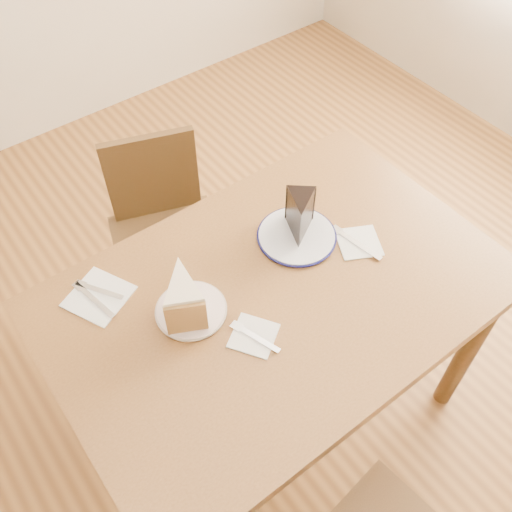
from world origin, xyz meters
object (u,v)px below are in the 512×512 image
Objects in this scene: table at (276,311)px; chair_far at (165,232)px; chocolate_cake at (300,218)px; carrot_cake at (183,294)px; plate_cream at (191,310)px; plate_navy at (297,236)px.

chair_far reaches higher than table.
chocolate_cake is (0.17, 0.11, 0.17)m from table.
plate_cream is at bearing -43.73° from carrot_cake.
chair_far is 5.64× the size of carrot_cake.
table is 6.79× the size of plate_cream.
plate_cream is at bearing 88.44° from chair_far.
chair_far is (-0.01, 0.62, -0.22)m from table.
table is 0.26m from chocolate_cake.
table is at bearing 74.47° from chocolate_cake.
table is 1.56× the size of chair_far.
chocolate_cake reaches higher than carrot_cake.
plate_cream is at bearing 160.32° from table.
table is 0.26m from plate_cream.
carrot_cake reaches higher than plate_cream.
plate_cream is 0.39m from chocolate_cake.
table is at bearing -144.90° from plate_navy.
plate_cream is 0.82× the size of plate_navy.
plate_navy is 0.39m from carrot_cake.
plate_cream reaches higher than table.
plate_cream is at bearing -175.03° from plate_navy.
plate_navy is 1.58× the size of carrot_cake.
plate_navy is at bearing 127.68° from chair_far.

